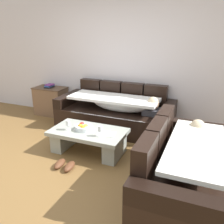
% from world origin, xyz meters
% --- Properties ---
extents(ground_plane, '(14.00, 14.00, 0.00)m').
position_xyz_m(ground_plane, '(0.00, 0.00, 0.00)').
color(ground_plane, brown).
extents(back_wall, '(9.00, 0.10, 2.70)m').
position_xyz_m(back_wall, '(0.00, 2.15, 1.35)').
color(back_wall, silver).
rests_on(back_wall, ground_plane).
extents(couch_along_wall, '(2.24, 0.92, 0.88)m').
position_xyz_m(couch_along_wall, '(0.15, 1.62, 0.33)').
color(couch_along_wall, black).
rests_on(couch_along_wall, ground_plane).
extents(couch_near_window, '(0.92, 1.92, 0.88)m').
position_xyz_m(couch_near_window, '(1.63, 0.10, 0.34)').
color(couch_near_window, black).
rests_on(couch_near_window, ground_plane).
extents(coffee_table, '(1.20, 0.68, 0.38)m').
position_xyz_m(coffee_table, '(0.07, 0.58, 0.24)').
color(coffee_table, '#979E94').
rests_on(coffee_table, ground_plane).
extents(fruit_bowl, '(0.28, 0.28, 0.10)m').
position_xyz_m(fruit_bowl, '(-0.01, 0.57, 0.42)').
color(fruit_bowl, silver).
rests_on(fruit_bowl, coffee_table).
extents(wine_glass_near_left, '(0.07, 0.07, 0.17)m').
position_xyz_m(wine_glass_near_left, '(-0.22, 0.46, 0.50)').
color(wine_glass_near_left, silver).
rests_on(wine_glass_near_left, coffee_table).
extents(wine_glass_near_right, '(0.07, 0.07, 0.17)m').
position_xyz_m(wine_glass_near_right, '(0.35, 0.45, 0.50)').
color(wine_glass_near_right, silver).
rests_on(wine_glass_near_right, coffee_table).
extents(open_magazine, '(0.32, 0.27, 0.01)m').
position_xyz_m(open_magazine, '(0.40, 0.55, 0.39)').
color(open_magazine, white).
rests_on(open_magazine, coffee_table).
extents(side_cabinet, '(0.72, 0.44, 0.64)m').
position_xyz_m(side_cabinet, '(-1.57, 1.85, 0.32)').
color(side_cabinet, brown).
rests_on(side_cabinet, ground_plane).
extents(book_stack_on_cabinet, '(0.19, 0.23, 0.08)m').
position_xyz_m(book_stack_on_cabinet, '(-1.57, 1.85, 0.68)').
color(book_stack_on_cabinet, black).
rests_on(book_stack_on_cabinet, side_cabinet).
extents(pair_of_shoes, '(0.32, 0.29, 0.09)m').
position_xyz_m(pair_of_shoes, '(-0.02, 0.00, 0.04)').
color(pair_of_shoes, '#59331E').
rests_on(pair_of_shoes, ground_plane).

